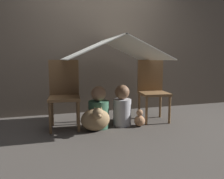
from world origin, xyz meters
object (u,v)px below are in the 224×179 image
Objects in this scene: chair_right at (152,88)px; person_second at (122,107)px; chair_left at (64,91)px; person_front at (99,110)px; dog at (96,119)px.

person_second is at bearing -156.92° from chair_right.
chair_left is 0.54m from person_front.
chair_left is at bearing 168.75° from person_second.
chair_left is 1.60× the size of person_second.
chair_right is at bearing 16.82° from dog.
person_second is at bearing -5.28° from chair_left.
dog is at bearing -32.31° from chair_left.
chair_left is 1.61× the size of person_front.
chair_right is 1.60× the size of person_second.
chair_right reaches higher than person_front.
person_front is at bearing 60.11° from dog.
chair_left reaches higher than person_second.
person_front is 0.35m from person_second.
dog is at bearing -161.93° from person_second.
chair_right is at bearing 10.58° from person_front.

